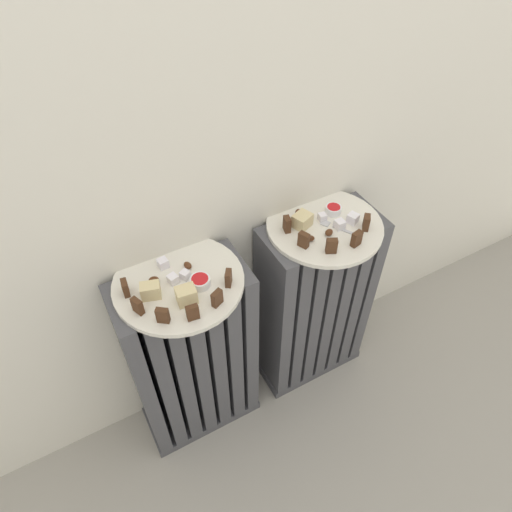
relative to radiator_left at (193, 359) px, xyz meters
name	(u,v)px	position (x,y,z in m)	size (l,w,h in m)	color
ground_plane	(299,454)	(0.21, -0.28, -0.32)	(6.00, 6.00, 0.00)	gray
radiator_left	(193,359)	(0.00, 0.00, 0.00)	(0.35, 0.17, 0.64)	#47474C
radiator_right	(313,304)	(0.41, 0.00, 0.00)	(0.35, 0.17, 0.64)	#47474C
plate_left	(179,282)	(0.00, 0.00, 0.33)	(0.31, 0.31, 0.01)	silver
plate_right	(324,226)	(0.41, 0.00, 0.33)	(0.31, 0.31, 0.01)	silver
dark_cake_slice_left_0	(125,288)	(-0.12, 0.02, 0.36)	(0.03, 0.01, 0.04)	#472B19
dark_cake_slice_left_1	(138,306)	(-0.11, -0.05, 0.36)	(0.03, 0.01, 0.04)	#472B19
dark_cake_slice_left_2	(163,315)	(-0.07, -0.10, 0.36)	(0.03, 0.01, 0.04)	#472B19
dark_cake_slice_left_3	(193,312)	(-0.01, -0.12, 0.36)	(0.03, 0.01, 0.04)	#472B19
dark_cake_slice_left_4	(217,298)	(0.05, -0.11, 0.36)	(0.03, 0.01, 0.04)	#472B19
dark_cake_slice_left_5	(228,278)	(0.10, -0.07, 0.36)	(0.03, 0.01, 0.04)	#472B19
marble_cake_slice_left_0	(151,291)	(-0.07, -0.02, 0.36)	(0.04, 0.03, 0.04)	beige
marble_cake_slice_left_1	(186,295)	(-0.01, -0.07, 0.36)	(0.04, 0.04, 0.04)	beige
turkish_delight_left_0	(163,263)	(-0.01, 0.06, 0.35)	(0.02, 0.02, 0.02)	white
turkish_delight_left_1	(173,279)	(-0.01, 0.00, 0.35)	(0.02, 0.02, 0.02)	white
turkish_delight_left_2	(185,275)	(0.02, 0.00, 0.35)	(0.02, 0.02, 0.02)	white
medjool_date_left_0	(154,280)	(-0.05, 0.02, 0.35)	(0.02, 0.02, 0.02)	#4C2814
medjool_date_left_1	(188,265)	(0.04, 0.03, 0.35)	(0.02, 0.02, 0.02)	#4C2814
jam_bowl_left	(200,281)	(0.04, -0.04, 0.35)	(0.05, 0.05, 0.02)	white
dark_cake_slice_right_0	(287,224)	(0.31, 0.03, 0.36)	(0.03, 0.02, 0.04)	#472B19
dark_cake_slice_right_1	(304,240)	(0.32, -0.04, 0.36)	(0.03, 0.02, 0.04)	#472B19
dark_cake_slice_right_2	(332,246)	(0.37, -0.09, 0.36)	(0.03, 0.02, 0.04)	#472B19
dark_cake_slice_right_3	(357,239)	(0.44, -0.10, 0.36)	(0.03, 0.02, 0.04)	#472B19
dark_cake_slice_right_4	(366,223)	(0.50, -0.07, 0.36)	(0.03, 0.02, 0.04)	#472B19
marble_cake_slice_right_0	(302,220)	(0.36, 0.02, 0.36)	(0.05, 0.04, 0.04)	beige
turkish_delight_right_0	(322,217)	(0.42, 0.02, 0.35)	(0.02, 0.02, 0.02)	white
turkish_delight_right_1	(340,224)	(0.44, -0.03, 0.35)	(0.02, 0.02, 0.02)	white
turkish_delight_right_2	(353,218)	(0.48, -0.03, 0.35)	(0.03, 0.03, 0.03)	white
medjool_date_right_0	(329,232)	(0.40, -0.04, 0.35)	(0.02, 0.02, 0.02)	#4C2814
medjool_date_right_1	(310,238)	(0.34, -0.03, 0.35)	(0.02, 0.02, 0.02)	#4C2814
medjool_date_right_2	(299,213)	(0.37, 0.06, 0.35)	(0.03, 0.02, 0.02)	#4C2814
jam_bowl_right	(333,209)	(0.46, 0.03, 0.35)	(0.04, 0.04, 0.02)	white
fork	(336,227)	(0.43, -0.03, 0.34)	(0.06, 0.09, 0.00)	#B7B7BC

